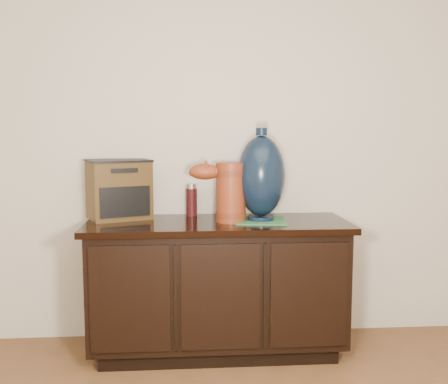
{
  "coord_description": "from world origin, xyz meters",
  "views": [
    {
      "loc": [
        -0.18,
        -0.65,
        1.26
      ],
      "look_at": [
        0.03,
        2.18,
        0.93
      ],
      "focal_mm": 42.0,
      "sensor_mm": 36.0,
      "label": 1
    }
  ],
  "objects": [
    {
      "name": "spray_can",
      "position": [
        -0.14,
        2.43,
        0.85
      ],
      "size": [
        0.07,
        0.07,
        0.19
      ],
      "color": "#560E11",
      "rests_on": "sideboard"
    },
    {
      "name": "terracotta_vessel",
      "position": [
        0.07,
        2.21,
        0.94
      ],
      "size": [
        0.46,
        0.17,
        0.33
      ],
      "rotation": [
        0.0,
        0.0,
        0.0
      ],
      "color": "maroon",
      "rests_on": "sideboard"
    },
    {
      "name": "sideboard",
      "position": [
        0.0,
        2.23,
        0.39
      ],
      "size": [
        1.46,
        0.56,
        0.75
      ],
      "color": "black",
      "rests_on": "ground"
    },
    {
      "name": "room",
      "position": [
        0.0,
        0.0,
        1.3
      ],
      "size": [
        5.0,
        5.0,
        5.0
      ],
      "color": "brown",
      "rests_on": "ground"
    },
    {
      "name": "lamp_base",
      "position": [
        0.24,
        2.22,
        1.01
      ],
      "size": [
        0.29,
        0.29,
        0.51
      ],
      "rotation": [
        0.0,
        0.0,
        -0.12
      ],
      "color": "black",
      "rests_on": "green_mat"
    },
    {
      "name": "green_mat",
      "position": [
        0.24,
        2.22,
        0.76
      ],
      "size": [
        0.31,
        0.31,
        0.01
      ],
      "primitive_type": "cube",
      "rotation": [
        0.0,
        0.0,
        -0.12
      ],
      "color": "#2C6236",
      "rests_on": "sideboard"
    },
    {
      "name": "tv_radio",
      "position": [
        -0.56,
        2.37,
        0.92
      ],
      "size": [
        0.42,
        0.38,
        0.34
      ],
      "rotation": [
        0.0,
        0.0,
        0.38
      ],
      "color": "#432D10",
      "rests_on": "sideboard"
    }
  ]
}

